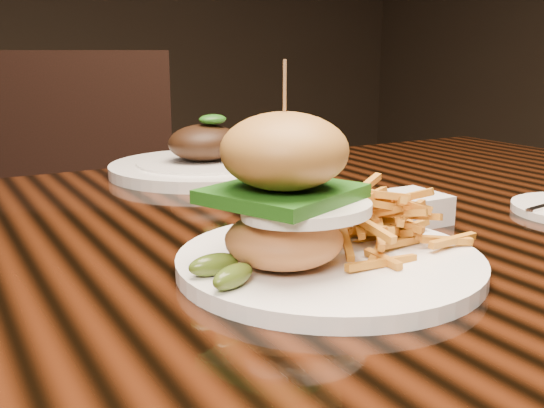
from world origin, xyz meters
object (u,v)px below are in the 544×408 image
dining_table (259,285)px  burger_plate (324,220)px  far_dish (205,162)px  chair_far (79,224)px

dining_table → burger_plate: burger_plate is taller
far_dish → burger_plate: bearing=-101.1°
chair_far → burger_plate: bearing=-69.1°
burger_plate → far_dish: 0.51m
dining_table → chair_far: chair_far is taller
burger_plate → chair_far: 1.09m
dining_table → burger_plate: (-0.03, -0.17, 0.13)m
dining_table → far_dish: far_dish is taller
dining_table → burger_plate: 0.22m
dining_table → chair_far: 0.90m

